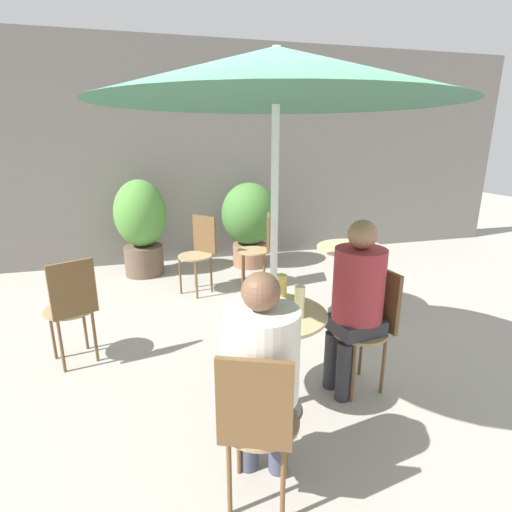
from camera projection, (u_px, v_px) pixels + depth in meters
ground_plane at (270, 401)px, 2.76m from camera, size 20.00×20.00×0.00m
storefront_wall at (196, 155)px, 5.58m from camera, size 10.00×0.06×3.00m
cafe_table_near at (273, 340)px, 2.52m from camera, size 0.67×0.67×0.71m
cafe_table_far at (350, 265)px, 3.98m from camera, size 0.68×0.68×0.71m
bistro_chair_0 at (257, 419)px, 1.79m from camera, size 0.42×0.43×0.88m
bistro_chair_1 at (371, 318)px, 2.79m from camera, size 0.40×0.39×0.88m
bistro_chair_2 at (72, 303)px, 3.05m from camera, size 0.42×0.43×0.88m
bistro_chair_3 at (200, 247)px, 4.59m from camera, size 0.44×0.44×0.88m
bistro_chair_4 at (261, 244)px, 4.72m from camera, size 0.42×0.41×0.88m
seated_person_0 at (261, 368)px, 1.88m from camera, size 0.42×0.44×1.19m
seated_person_1 at (356, 294)px, 2.68m from camera, size 0.37×0.34×1.24m
beer_glass_0 at (281, 289)px, 2.58m from camera, size 0.07×0.07×0.19m
beer_glass_1 at (250, 304)px, 2.35m from camera, size 0.06×0.06×0.19m
beer_glass_2 at (299, 302)px, 2.37m from camera, size 0.06×0.06×0.20m
potted_plant_0 at (141, 223)px, 5.11m from camera, size 0.66×0.66×1.24m
potted_plant_1 at (249, 219)px, 5.47m from camera, size 0.76×0.76×1.16m
umbrella at (276, 76)px, 2.08m from camera, size 1.95×1.95×2.20m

